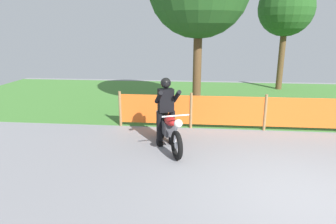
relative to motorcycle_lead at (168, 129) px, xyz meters
name	(u,v)px	position (x,y,z in m)	size (l,w,h in m)	color
ground	(306,198)	(2.60, -2.01, -0.49)	(24.00, 24.00, 0.02)	gray
grass_verge	(244,99)	(2.60, 5.56, -0.48)	(24.00, 7.97, 0.01)	#427A33
barrier_fence	(265,112)	(2.60, 1.58, 0.06)	(8.45, 0.08, 1.05)	olive
tree_near_left	(286,9)	(4.54, 7.94, 3.19)	(2.49, 2.49, 4.96)	brown
motorcycle_lead	(168,129)	(0.00, 0.00, 0.00)	(0.95, 2.00, 1.00)	black
rider_lead	(166,108)	(-0.08, 0.21, 0.47)	(0.68, 0.77, 1.69)	black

